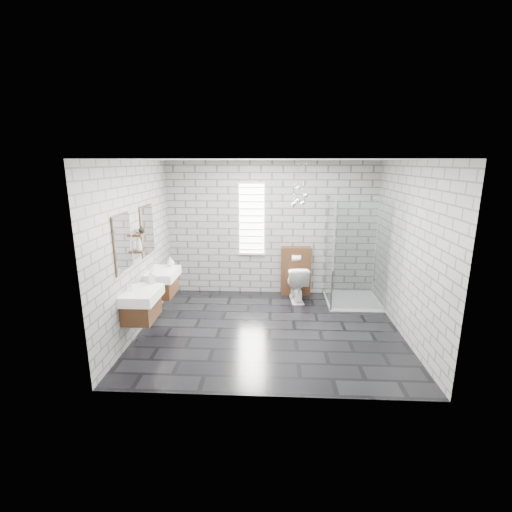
# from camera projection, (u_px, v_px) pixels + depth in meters

# --- Properties ---
(floor) EXTENTS (4.20, 3.60, 0.02)m
(floor) POSITION_uv_depth(u_px,v_px,m) (270.00, 330.00, 6.09)
(floor) COLOR black
(floor) RESTS_ON ground
(ceiling) EXTENTS (4.20, 3.60, 0.02)m
(ceiling) POSITION_uv_depth(u_px,v_px,m) (271.00, 159.00, 5.42)
(ceiling) COLOR white
(ceiling) RESTS_ON wall_back
(wall_back) EXTENTS (4.20, 0.02, 2.70)m
(wall_back) POSITION_uv_depth(u_px,v_px,m) (271.00, 229.00, 7.50)
(wall_back) COLOR gray
(wall_back) RESTS_ON floor
(wall_front) EXTENTS (4.20, 0.02, 2.70)m
(wall_front) POSITION_uv_depth(u_px,v_px,m) (268.00, 288.00, 4.00)
(wall_front) COLOR gray
(wall_front) RESTS_ON floor
(wall_left) EXTENTS (0.02, 3.60, 2.70)m
(wall_left) POSITION_uv_depth(u_px,v_px,m) (137.00, 248.00, 5.86)
(wall_left) COLOR gray
(wall_left) RESTS_ON floor
(wall_right) EXTENTS (0.02, 3.60, 2.70)m
(wall_right) POSITION_uv_depth(u_px,v_px,m) (408.00, 251.00, 5.65)
(wall_right) COLOR gray
(wall_right) RESTS_ON floor
(vanity_left) EXTENTS (0.47, 0.70, 1.57)m
(vanity_left) POSITION_uv_depth(u_px,v_px,m) (139.00, 296.00, 5.42)
(vanity_left) COLOR #4C2D17
(vanity_left) RESTS_ON wall_left
(vanity_right) EXTENTS (0.47, 0.70, 1.57)m
(vanity_right) POSITION_uv_depth(u_px,v_px,m) (161.00, 275.00, 6.43)
(vanity_right) COLOR #4C2D17
(vanity_right) RESTS_ON wall_left
(shelf_lower) EXTENTS (0.14, 0.30, 0.03)m
(shelf_lower) POSITION_uv_depth(u_px,v_px,m) (141.00, 250.00, 5.81)
(shelf_lower) COLOR #4C2D17
(shelf_lower) RESTS_ON wall_left
(shelf_upper) EXTENTS (0.14, 0.30, 0.03)m
(shelf_upper) POSITION_uv_depth(u_px,v_px,m) (140.00, 234.00, 5.75)
(shelf_upper) COLOR #4C2D17
(shelf_upper) RESTS_ON wall_left
(window) EXTENTS (0.56, 0.05, 1.48)m
(window) POSITION_uv_depth(u_px,v_px,m) (252.00, 219.00, 7.45)
(window) COLOR white
(window) RESTS_ON wall_back
(cistern_panel) EXTENTS (0.60, 0.20, 1.00)m
(cistern_panel) POSITION_uv_depth(u_px,v_px,m) (296.00, 271.00, 7.58)
(cistern_panel) COLOR #4C2D17
(cistern_panel) RESTS_ON floor
(flush_plate) EXTENTS (0.18, 0.01, 0.12)m
(flush_plate) POSITION_uv_depth(u_px,v_px,m) (296.00, 258.00, 7.41)
(flush_plate) COLOR silver
(flush_plate) RESTS_ON cistern_panel
(shower_enclosure) EXTENTS (1.00, 1.00, 2.03)m
(shower_enclosure) POSITION_uv_depth(u_px,v_px,m) (350.00, 279.00, 7.03)
(shower_enclosure) COLOR white
(shower_enclosure) RESTS_ON floor
(pendant_cluster) EXTENTS (0.31, 0.27, 0.83)m
(pendant_cluster) POSITION_uv_depth(u_px,v_px,m) (300.00, 197.00, 6.87)
(pendant_cluster) COLOR silver
(pendant_cluster) RESTS_ON ceiling
(toilet) EXTENTS (0.46, 0.73, 0.71)m
(toilet) POSITION_uv_depth(u_px,v_px,m) (297.00, 283.00, 7.28)
(toilet) COLOR white
(toilet) RESTS_ON floor
(soap_bottle_a) EXTENTS (0.13, 0.13, 0.21)m
(soap_bottle_a) POSITION_uv_depth(u_px,v_px,m) (151.00, 277.00, 5.68)
(soap_bottle_a) COLOR #B2B2B2
(soap_bottle_a) RESTS_ON vanity_left
(soap_bottle_b) EXTENTS (0.13, 0.13, 0.16)m
(soap_bottle_b) POSITION_uv_depth(u_px,v_px,m) (171.00, 262.00, 6.63)
(soap_bottle_b) COLOR #B2B2B2
(soap_bottle_b) RESTS_ON vanity_right
(soap_bottle_c) EXTENTS (0.11, 0.11, 0.23)m
(soap_bottle_c) POSITION_uv_depth(u_px,v_px,m) (139.00, 244.00, 5.69)
(soap_bottle_c) COLOR #B2B2B2
(soap_bottle_c) RESTS_ON shelf_lower
(vase) EXTENTS (0.13, 0.13, 0.10)m
(vase) POSITION_uv_depth(u_px,v_px,m) (141.00, 229.00, 5.79)
(vase) COLOR #B2B2B2
(vase) RESTS_ON shelf_upper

